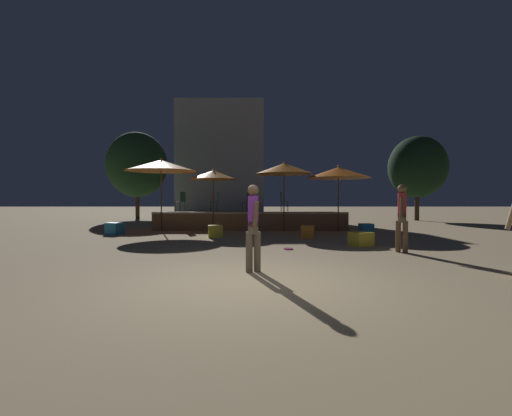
# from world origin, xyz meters

# --- Properties ---
(ground_plane) EXTENTS (120.00, 120.00, 0.00)m
(ground_plane) POSITION_xyz_m (0.00, 0.00, 0.00)
(ground_plane) COLOR tan
(wooden_deck) EXTENTS (8.56, 2.85, 0.81)m
(wooden_deck) POSITION_xyz_m (-0.20, 10.60, 0.37)
(wooden_deck) COLOR olive
(wooden_deck) RESTS_ON ground
(patio_umbrella_0) EXTENTS (2.06, 2.06, 2.70)m
(patio_umbrella_0) POSITION_xyz_m (-1.80, 9.18, 2.42)
(patio_umbrella_0) COLOR brown
(patio_umbrella_0) RESTS_ON ground
(patio_umbrella_1) EXTENTS (2.48, 2.48, 2.99)m
(patio_umbrella_1) POSITION_xyz_m (1.25, 9.01, 2.68)
(patio_umbrella_1) COLOR brown
(patio_umbrella_1) RESTS_ON ground
(patio_umbrella_2) EXTENTS (2.70, 2.70, 2.81)m
(patio_umbrella_2) POSITION_xyz_m (3.55, 8.86, 2.50)
(patio_umbrella_2) COLOR brown
(patio_umbrella_2) RESTS_ON ground
(patio_umbrella_3) EXTENTS (3.00, 3.00, 3.15)m
(patio_umbrella_3) POSITION_xyz_m (-4.05, 9.15, 2.83)
(patio_umbrella_3) COLOR brown
(patio_umbrella_3) RESTS_ON ground
(cube_seat_0) EXTENTS (0.53, 0.53, 0.39)m
(cube_seat_0) POSITION_xyz_m (4.49, 8.09, 0.19)
(cube_seat_0) COLOR #2D9EDB
(cube_seat_0) RESTS_ON ground
(cube_seat_1) EXTENTS (0.70, 0.70, 0.41)m
(cube_seat_1) POSITION_xyz_m (3.13, 4.37, 0.20)
(cube_seat_1) COLOR yellow
(cube_seat_1) RESTS_ON ground
(cube_seat_2) EXTENTS (0.58, 0.58, 0.43)m
(cube_seat_2) POSITION_xyz_m (-1.41, 6.64, 0.22)
(cube_seat_2) COLOR yellow
(cube_seat_2) RESTS_ON ground
(cube_seat_3) EXTENTS (0.66, 0.66, 0.46)m
(cube_seat_3) POSITION_xyz_m (-5.46, 7.67, 0.23)
(cube_seat_3) COLOR #2D9EDB
(cube_seat_3) RESTS_ON ground
(cube_seat_4) EXTENTS (0.54, 0.54, 0.44)m
(cube_seat_4) POSITION_xyz_m (1.89, 6.43, 0.22)
(cube_seat_4) COLOR orange
(cube_seat_4) RESTS_ON ground
(person_1) EXTENTS (0.32, 0.51, 1.75)m
(person_1) POSITION_xyz_m (3.80, 3.13, 0.95)
(person_1) COLOR brown
(person_1) RESTS_ON ground
(person_2) EXTENTS (0.28, 0.47, 1.64)m
(person_2) POSITION_xyz_m (0.00, 0.74, 0.87)
(person_2) COLOR #72664C
(person_2) RESTS_ON ground
(bistro_chair_0) EXTENTS (0.42, 0.42, 0.90)m
(bistro_chair_0) POSITION_xyz_m (1.33, 10.69, 1.36)
(bistro_chair_0) COLOR #1E4C47
(bistro_chair_0) RESTS_ON wooden_deck
(bistro_chair_1) EXTENTS (0.43, 0.42, 0.90)m
(bistro_chair_1) POSITION_xyz_m (-1.83, 10.43, 1.36)
(bistro_chair_1) COLOR #1E4C47
(bistro_chair_1) RESTS_ON wooden_deck
(bistro_chair_2) EXTENTS (0.46, 0.46, 0.90)m
(bistro_chair_2) POSITION_xyz_m (-3.39, 10.14, 1.36)
(bistro_chair_2) COLOR #1E4C47
(bistro_chair_2) RESTS_ON wooden_deck
(bistro_chair_3) EXTENTS (0.48, 0.48, 0.90)m
(bistro_chair_3) POSITION_xyz_m (-0.34, 11.18, 1.36)
(bistro_chair_3) COLOR #2D3338
(bistro_chair_3) RESTS_ON wooden_deck
(frisbee_disc) EXTENTS (0.25, 0.25, 0.03)m
(frisbee_disc) POSITION_xyz_m (0.93, 3.65, 0.02)
(frisbee_disc) COLOR #E54C99
(frisbee_disc) RESTS_ON ground
(background_tree_0) EXTENTS (4.14, 4.14, 6.08)m
(background_tree_0) POSITION_xyz_m (-8.30, 18.43, 3.80)
(background_tree_0) COLOR #3D2B1C
(background_tree_0) RESTS_ON ground
(background_tree_1) EXTENTS (3.62, 3.62, 5.45)m
(background_tree_1) POSITION_xyz_m (10.50, 16.52, 3.46)
(background_tree_1) COLOR #3D2B1C
(background_tree_1) RESTS_ON ground
(distant_building) EXTENTS (7.39, 3.05, 9.70)m
(distant_building) POSITION_xyz_m (-3.00, 24.10, 4.85)
(distant_building) COLOR gray
(distant_building) RESTS_ON ground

